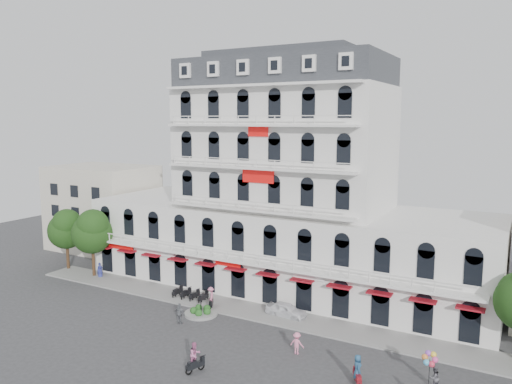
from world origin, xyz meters
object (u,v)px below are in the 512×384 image
object	(u,v)px
rider_east	(357,370)
rider_center	(211,297)
rider_southwest	(195,357)
parked_car	(286,310)
balloon_vendor	(433,370)

from	to	relation	value
rider_east	rider_center	xyz separation A→B (m)	(-17.09, 6.94, 0.05)
rider_southwest	rider_east	bearing A→B (deg)	-49.65
parked_car	balloon_vendor	distance (m)	15.79
rider_southwest	rider_east	xyz separation A→B (m)	(11.03, 4.11, -0.10)
parked_car	balloon_vendor	world-z (taller)	balloon_vendor
rider_southwest	rider_center	bearing A→B (deg)	48.68
rider_southwest	balloon_vendor	distance (m)	16.92
rider_east	rider_center	distance (m)	18.45
parked_car	rider_east	distance (m)	12.99
rider_southwest	parked_car	bearing A→B (deg)	13.89
parked_car	balloon_vendor	size ratio (longest dim) A/B	1.64
balloon_vendor	rider_east	bearing A→B (deg)	-155.35
parked_car	rider_center	distance (m)	7.62
rider_center	balloon_vendor	world-z (taller)	balloon_vendor
rider_southwest	rider_east	world-z (taller)	rider_southwest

